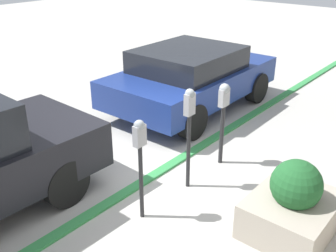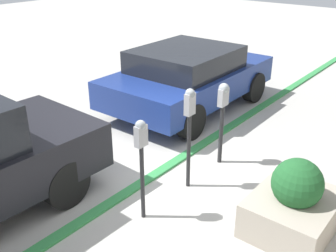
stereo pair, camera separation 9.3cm
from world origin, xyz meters
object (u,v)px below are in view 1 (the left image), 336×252
(parking_meter_nearest, at_px, (140,149))
(parking_meter_middle, at_px, (223,107))
(planter_box, at_px, (293,206))
(parking_meter_second, at_px, (189,120))
(parked_car_middle, at_px, (191,76))

(parking_meter_nearest, height_order, parking_meter_middle, parking_meter_nearest)
(parking_meter_middle, bearing_deg, planter_box, -118.73)
(parking_meter_middle, distance_m, planter_box, 1.93)
(parking_meter_second, xyz_separation_m, parked_car_middle, (2.51, 1.83, -0.35))
(parking_meter_nearest, bearing_deg, parking_meter_middle, -0.35)
(parking_meter_nearest, bearing_deg, parked_car_middle, 27.49)
(parking_meter_second, height_order, parking_meter_middle, parking_meter_second)
(parking_meter_middle, bearing_deg, parked_car_middle, 48.56)
(parking_meter_middle, relative_size, planter_box, 1.17)
(parking_meter_middle, relative_size, parked_car_middle, 0.34)
(parking_meter_nearest, distance_m, planter_box, 2.00)
(parked_car_middle, bearing_deg, parking_meter_middle, -132.22)
(planter_box, bearing_deg, parking_meter_nearest, 121.39)
(parking_meter_nearest, xyz_separation_m, parked_car_middle, (3.47, 1.81, -0.28))
(parking_meter_second, bearing_deg, parking_meter_middle, 0.75)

